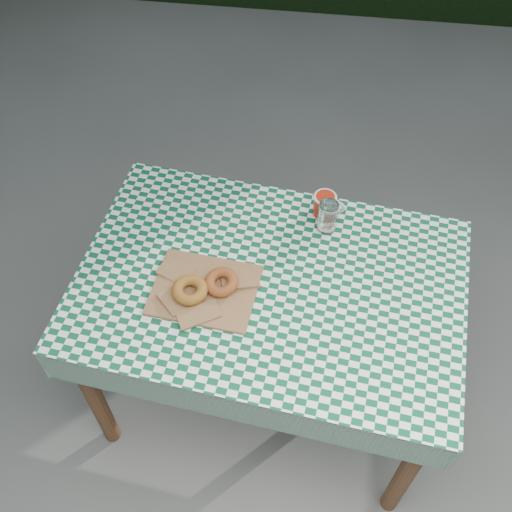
# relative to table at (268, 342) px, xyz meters

# --- Properties ---
(ground) EXTENTS (60.00, 60.00, 0.00)m
(ground) POSITION_rel_table_xyz_m (0.05, 0.04, -0.38)
(ground) COLOR #51514C
(ground) RESTS_ON ground
(table) EXTENTS (1.28, 0.93, 0.75)m
(table) POSITION_rel_table_xyz_m (0.00, 0.00, 0.00)
(table) COLOR brown
(table) RESTS_ON ground
(tablecloth) EXTENTS (1.30, 0.95, 0.01)m
(tablecloth) POSITION_rel_table_xyz_m (0.00, 0.00, 0.38)
(tablecloth) COLOR #0B4A2A
(tablecloth) RESTS_ON table
(paper_bag) EXTENTS (0.34, 0.28, 0.02)m
(paper_bag) POSITION_rel_table_xyz_m (-0.20, -0.06, 0.39)
(paper_bag) COLOR #9D7544
(paper_bag) RESTS_ON tablecloth
(bagel_front) EXTENTS (0.15, 0.15, 0.03)m
(bagel_front) POSITION_rel_table_xyz_m (-0.24, -0.09, 0.42)
(bagel_front) COLOR #93581E
(bagel_front) RESTS_ON paper_bag
(bagel_back) EXTENTS (0.15, 0.15, 0.03)m
(bagel_back) POSITION_rel_table_xyz_m (-0.15, -0.04, 0.41)
(bagel_back) COLOR #97451F
(bagel_back) RESTS_ON paper_bag
(coffee_mug) EXTENTS (0.16, 0.16, 0.08)m
(coffee_mug) POSITION_rel_table_xyz_m (0.15, 0.32, 0.42)
(coffee_mug) COLOR #9D1C0A
(coffee_mug) RESTS_ON tablecloth
(drinking_glass) EXTENTS (0.08, 0.08, 0.12)m
(drinking_glass) POSITION_rel_table_xyz_m (0.16, 0.25, 0.44)
(drinking_glass) COLOR white
(drinking_glass) RESTS_ON tablecloth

